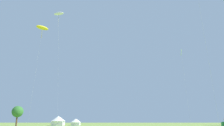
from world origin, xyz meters
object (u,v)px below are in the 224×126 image
festival_tent_center (76,122)px  festival_tent_left (59,120)px  kite_yellow_parafoil (43,28)px  kite_lime_diamond (182,54)px  tree_distant_left (18,112)px  kite_white_parafoil (59,14)px

festival_tent_center → festival_tent_left: bearing=180.0°
kite_yellow_parafoil → festival_tent_left: 32.64m
kite_lime_diamond → festival_tent_left: size_ratio=4.09×
festival_tent_left → tree_distant_left: tree_distant_left is taller
festival_tent_left → kite_yellow_parafoil: bearing=-95.9°
kite_lime_diamond → tree_distant_left: size_ratio=3.48×
kite_yellow_parafoil → festival_tent_left: kite_yellow_parafoil is taller
kite_yellow_parafoil → kite_white_parafoil: bearing=-26.1°
kite_lime_diamond → kite_white_parafoil: bearing=177.3°
festival_tent_left → kite_lime_diamond: bearing=-31.6°
festival_tent_left → tree_distant_left: bearing=-124.5°
tree_distant_left → kite_lime_diamond: bearing=-12.0°
kite_yellow_parafoil → festival_tent_left: size_ratio=5.87×
festival_tent_center → kite_white_parafoil: bearing=-97.5°
kite_white_parafoil → tree_distant_left: size_ratio=5.51×
kite_white_parafoil → festival_tent_center: 37.24m
tree_distant_left → kite_yellow_parafoil: bearing=-38.8°
festival_tent_left → festival_tent_center: bearing=-0.0°
kite_white_parafoil → festival_tent_center: bearing=82.5°
kite_yellow_parafoil → kite_lime_diamond: kite_yellow_parafoil is taller
kite_yellow_parafoil → kite_white_parafoil: (5.33, -2.61, 3.25)m
kite_white_parafoil → tree_distant_left: (-12.40, 8.30, -27.47)m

